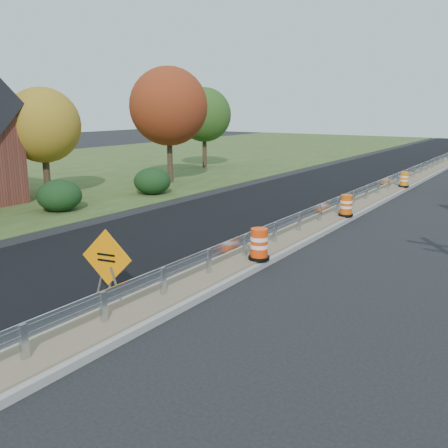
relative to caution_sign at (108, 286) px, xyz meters
The scene contains 14 objects.
ground 6.98m from the caution_sign, 81.62° to the left, with size 140.00×140.00×0.00m, color black.
grass_verge_near 28.53m from the caution_sign, 143.69° to the left, with size 30.00×120.00×0.03m, color #35491F.
milled_overlay 17.24m from the caution_sign, 101.33° to the left, with size 7.20×120.00×0.01m, color black.
median 14.93m from the caution_sign, 86.10° to the left, with size 1.60×55.00×0.23m.
guardrail 15.93m from the caution_sign, 86.34° to the left, with size 0.10×46.15×0.72m.
hedge_mid 12.55m from the caution_sign, 146.68° to the left, with size 2.09×2.09×1.52m, color black.
hedge_north 16.31m from the caution_sign, 127.76° to the left, with size 2.09×2.09×1.52m, color black.
tree_near_yellow 16.91m from the caution_sign, 147.55° to the left, with size 3.96×3.96×5.88m.
tree_near_red 21.17m from the caution_sign, 125.35° to the left, with size 4.95×4.95×7.35m.
tree_near_back 29.29m from the caution_sign, 121.05° to the left, with size 4.29×4.29×6.37m.
caution_sign is the anchor object (origin of this frame).
barrel_median_near 5.07m from the caution_sign, 72.01° to the left, with size 0.67×0.67×0.98m.
barrel_median_mid 12.53m from the caution_sign, 82.82° to the left, with size 0.62×0.62×0.92m.
barrel_median_far 22.18m from the caution_sign, 85.95° to the left, with size 0.60×0.60×0.88m.
Camera 1 is at (7.88, -15.06, 4.87)m, focal length 40.00 mm.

